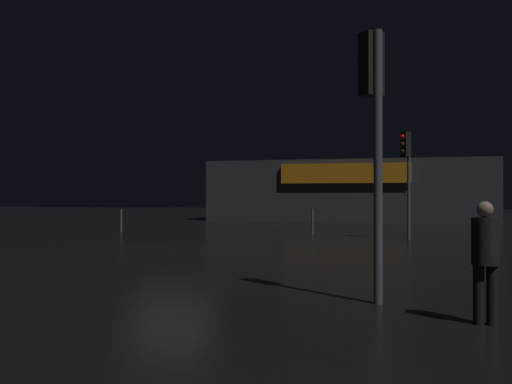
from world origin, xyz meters
TOP-DOWN VIEW (x-y plane):
  - ground_plane at (0.00, 0.00)m, footprint 120.00×120.00m
  - store_building at (3.17, 24.99)m, footprint 18.55×9.98m
  - traffic_signal_opposite at (6.84, 6.41)m, footprint 0.42×0.42m
  - traffic_signal_cross_left at (6.26, -6.71)m, footprint 0.42×0.42m
  - pedestrian at (7.72, -7.88)m, footprint 0.34×0.34m
  - bollard_kerb_a at (-5.95, 8.10)m, footprint 0.10×0.10m
  - bollard_kerb_b at (2.91, 8.65)m, footprint 0.10×0.10m

SIDE VIEW (x-z plane):
  - ground_plane at x=0.00m, z-range 0.00..0.00m
  - bollard_kerb_a at x=-5.95m, z-range 0.00..1.04m
  - bollard_kerb_b at x=2.91m, z-range 0.00..1.10m
  - pedestrian at x=7.72m, z-range 0.12..1.71m
  - store_building at x=3.17m, z-range 0.00..4.01m
  - traffic_signal_opposite at x=6.84m, z-range 0.99..5.05m
  - traffic_signal_cross_left at x=6.26m, z-range 0.94..5.13m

